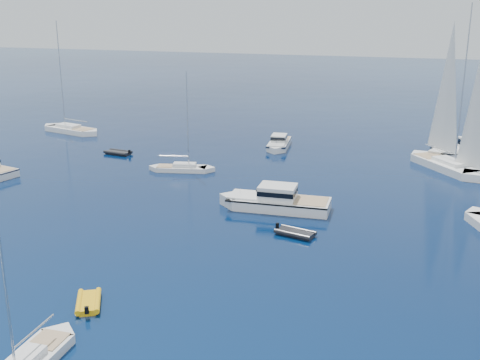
{
  "coord_description": "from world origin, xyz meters",
  "views": [
    {
      "loc": [
        20.1,
        -25.31,
        18.08
      ],
      "look_at": [
        3.07,
        25.25,
        2.2
      ],
      "focal_mm": 43.81,
      "sensor_mm": 36.0,
      "label": 1
    }
  ],
  "objects": [
    {
      "name": "ground",
      "position": [
        0.0,
        0.0,
        0.0
      ],
      "size": [
        400.0,
        400.0,
        0.0
      ],
      "primitive_type": "plane",
      "color": "navy",
      "rests_on": "ground"
    },
    {
      "name": "motor_cruiser_horizon",
      "position": [
        0.75,
        48.34,
        0.0
      ],
      "size": [
        3.56,
        8.58,
        2.19
      ],
      "primitive_type": null,
      "rotation": [
        0.0,
        0.0,
        3.27
      ],
      "color": "white",
      "rests_on": "ground"
    },
    {
      "name": "sailboat_centre",
      "position": [
        -6.76,
        33.62,
        0.0
      ],
      "size": [
        8.26,
        3.85,
        11.76
      ],
      "primitive_type": null,
      "rotation": [
        0.0,
        0.0,
        4.94
      ],
      "color": "silver",
      "rests_on": "ground"
    },
    {
      "name": "tender_yellow",
      "position": [
        0.52,
        2.96,
        0.0
      ],
      "size": [
        3.07,
        3.59,
        0.95
      ],
      "primitive_type": null,
      "rotation": [
        0.0,
        0.0,
        0.51
      ],
      "color": "#EBAC0D",
      "rests_on": "ground"
    },
    {
      "name": "motor_cruiser_centre",
      "position": [
        6.79,
        24.41,
        0.0
      ],
      "size": [
        11.38,
        4.11,
        2.94
      ],
      "primitive_type": null,
      "rotation": [
        0.0,
        0.0,
        1.63
      ],
      "color": "silver",
      "rests_on": "ground"
    },
    {
      "name": "sailboat_far_l",
      "position": [
        -31.29,
        47.96,
        0.0
      ],
      "size": [
        11.75,
        5.59,
        16.71
      ],
      "primitive_type": null,
      "rotation": [
        0.0,
        0.0,
        1.33
      ],
      "color": "white",
      "rests_on": "ground"
    },
    {
      "name": "sailboat_sails_r",
      "position": [
        21.95,
        44.06,
        0.0
      ],
      "size": [
        10.74,
        12.34,
        19.18
      ],
      "primitive_type": null,
      "rotation": [
        0.0,
        0.0,
        3.81
      ],
      "color": "white",
      "rests_on": "ground"
    },
    {
      "name": "motor_cruiser_distant",
      "position": [
        25.04,
        50.43,
        0.0
      ],
      "size": [
        12.75,
        8.81,
        3.24
      ],
      "primitive_type": null,
      "rotation": [
        0.0,
        0.0,
        2.02
      ],
      "color": "silver",
      "rests_on": "ground"
    },
    {
      "name": "tender_grey_near",
      "position": [
        10.11,
        18.57,
        0.0
      ],
      "size": [
        3.72,
        2.61,
        0.95
      ],
      "primitive_type": null,
      "rotation": [
        0.0,
        0.0,
        4.48
      ],
      "color": "black",
      "rests_on": "ground"
    },
    {
      "name": "tender_grey_far",
      "position": [
        -17.69,
        38.24,
        0.0
      ],
      "size": [
        3.77,
        2.38,
        0.95
      ],
      "primitive_type": null,
      "rotation": [
        0.0,
        0.0,
        1.45
      ],
      "color": "black",
      "rests_on": "ground"
    }
  ]
}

